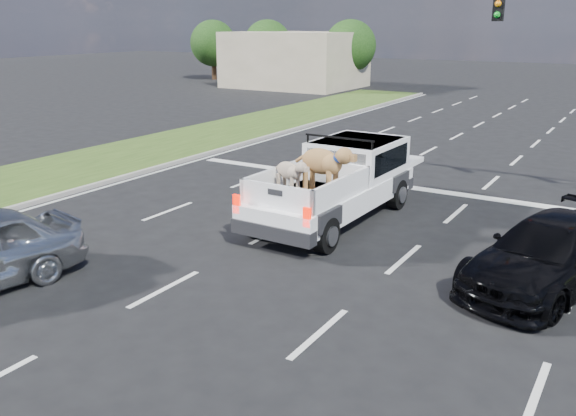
# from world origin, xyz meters

# --- Properties ---
(ground) EXTENTS (160.00, 160.00, 0.00)m
(ground) POSITION_xyz_m (0.00, 0.00, 0.00)
(ground) COLOR black
(ground) RESTS_ON ground
(road_markings) EXTENTS (17.75, 60.00, 0.01)m
(road_markings) POSITION_xyz_m (0.00, 6.56, 0.01)
(road_markings) COLOR silver
(road_markings) RESTS_ON ground
(grass_median_left) EXTENTS (5.00, 60.00, 0.10)m
(grass_median_left) POSITION_xyz_m (-11.50, 6.00, 0.05)
(grass_median_left) COLOR #2A4615
(grass_median_left) RESTS_ON ground
(curb_left) EXTENTS (0.15, 60.00, 0.14)m
(curb_left) POSITION_xyz_m (-9.05, 6.00, 0.07)
(curb_left) COLOR gray
(curb_left) RESTS_ON ground
(building_left) EXTENTS (10.00, 8.00, 4.40)m
(building_left) POSITION_xyz_m (-20.00, 36.00, 2.20)
(building_left) COLOR #C2B094
(building_left) RESTS_ON ground
(tree_far_a) EXTENTS (4.20, 4.20, 5.40)m
(tree_far_a) POSITION_xyz_m (-30.00, 38.00, 3.29)
(tree_far_a) COLOR #332114
(tree_far_a) RESTS_ON ground
(tree_far_b) EXTENTS (4.20, 4.20, 5.40)m
(tree_far_b) POSITION_xyz_m (-24.00, 38.00, 3.29)
(tree_far_b) COLOR #332114
(tree_far_b) RESTS_ON ground
(tree_far_c) EXTENTS (4.20, 4.20, 5.40)m
(tree_far_c) POSITION_xyz_m (-16.00, 38.00, 3.29)
(tree_far_c) COLOR #332114
(tree_far_c) RESTS_ON ground
(pickup_truck) EXTENTS (2.37, 6.02, 2.24)m
(pickup_truck) POSITION_xyz_m (-0.88, 5.83, 1.06)
(pickup_truck) COLOR black
(pickup_truck) RESTS_ON ground
(black_coupe) EXTENTS (3.26, 5.14, 1.39)m
(black_coupe) POSITION_xyz_m (4.73, 4.08, 0.69)
(black_coupe) COLOR black
(black_coupe) RESTS_ON ground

